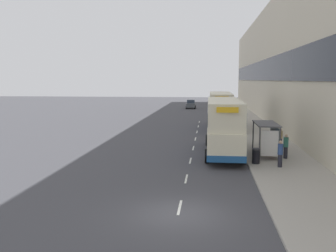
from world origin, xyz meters
TOP-DOWN VIEW (x-y plane):
  - ground_plane at (0.00, 0.00)m, footprint 220.00×220.00m
  - pavement at (6.50, 38.50)m, footprint 5.00×93.00m
  - terrace_facade at (10.49, 38.50)m, footprint 3.10×93.00m
  - lane_mark_0 at (0.00, 0.88)m, footprint 0.12×2.00m
  - lane_mark_1 at (0.00, 5.93)m, footprint 0.12×2.00m
  - lane_mark_2 at (0.00, 10.99)m, footprint 0.12×2.00m
  - lane_mark_3 at (0.00, 16.05)m, footprint 0.12×2.00m
  - lane_mark_4 at (0.00, 21.10)m, footprint 0.12×2.00m
  - lane_mark_5 at (0.00, 26.16)m, footprint 0.12×2.00m
  - lane_mark_6 at (0.00, 31.22)m, footprint 0.12×2.00m
  - lane_mark_7 at (0.00, 36.27)m, footprint 0.12×2.00m
  - bus_shelter at (5.77, 12.51)m, footprint 1.60×4.20m
  - double_decker_bus_near at (2.47, 13.71)m, footprint 2.85×10.83m
  - double_decker_bus_ahead at (2.65, 29.30)m, footprint 2.85×11.23m
  - car_0 at (-2.34, 60.56)m, footprint 1.92×3.81m
  - pedestrian_at_shelter at (7.37, 16.40)m, footprint 0.32×0.32m
  - pedestrian_1 at (6.92, 11.91)m, footprint 0.35×0.35m
  - pedestrian_2 at (6.00, 9.04)m, footprint 0.35×0.35m
  - litter_bin at (4.55, 9.97)m, footprint 0.55×0.55m

SIDE VIEW (x-z plane):
  - ground_plane at x=0.00m, z-range 0.00..0.00m
  - lane_mark_0 at x=0.00m, z-range 0.00..0.01m
  - lane_mark_1 at x=0.00m, z-range 0.00..0.01m
  - lane_mark_2 at x=0.00m, z-range 0.00..0.01m
  - lane_mark_3 at x=0.00m, z-range 0.00..0.01m
  - lane_mark_4 at x=0.00m, z-range 0.00..0.01m
  - lane_mark_5 at x=0.00m, z-range 0.00..0.01m
  - lane_mark_6 at x=0.00m, z-range 0.00..0.01m
  - lane_mark_7 at x=0.00m, z-range 0.00..0.01m
  - pavement at x=6.50m, z-range 0.00..0.14m
  - litter_bin at x=4.55m, z-range 0.14..1.19m
  - car_0 at x=-2.34m, z-range -0.02..1.77m
  - pedestrian_at_shelter at x=7.37m, z-range 0.16..1.78m
  - pedestrian_2 at x=6.00m, z-range 0.16..1.93m
  - pedestrian_1 at x=6.92m, z-range 0.16..1.94m
  - bus_shelter at x=5.77m, z-range 0.64..3.12m
  - double_decker_bus_near at x=2.47m, z-range 0.13..4.43m
  - double_decker_bus_ahead at x=2.65m, z-range 0.14..4.44m
  - terrace_facade at x=10.49m, z-range -0.01..16.01m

